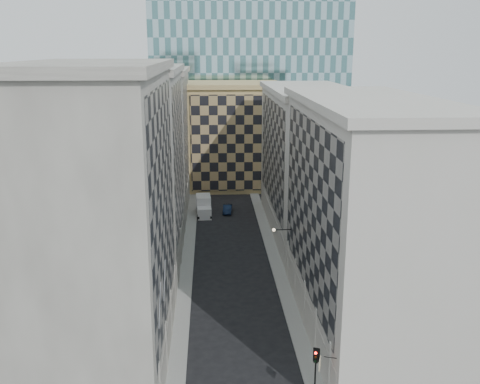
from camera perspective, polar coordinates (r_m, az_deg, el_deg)
name	(u,v)px	position (r m, az deg, el deg)	size (l,w,h in m)	color
sidewalk_west	(187,264)	(63.77, -5.65, -7.64)	(1.50, 100.00, 0.15)	gray
sidewalk_east	(276,262)	(64.16, 3.84, -7.46)	(1.50, 100.00, 0.15)	gray
bldg_left_a	(101,220)	(42.65, -14.63, -2.87)	(10.80, 22.80, 23.70)	gray
bldg_left_b	(138,166)	(63.78, -10.88, 2.76)	(10.80, 22.80, 22.70)	gray
bldg_left_c	(156,139)	(85.35, -9.00, 5.57)	(10.80, 22.80, 21.70)	gray
bldg_right_a	(363,217)	(47.94, 12.96, -2.67)	(10.80, 26.80, 20.70)	beige
bldg_right_b	(307,160)	(73.53, 7.20, 3.35)	(10.80, 28.80, 19.70)	beige
tan_block	(234,135)	(97.98, -0.69, 6.14)	(16.80, 14.80, 18.80)	tan
church_tower	(220,36)	(110.86, -2.14, 16.25)	(7.20, 7.20, 51.50)	#312C26
flagpoles_left	(162,292)	(38.71, -8.30, -10.50)	(0.10, 6.33, 2.33)	gray
bracket_lamp	(275,230)	(56.32, 3.81, -4.05)	(1.98, 0.36, 0.36)	black
traffic_light	(316,363)	(40.34, 8.08, -17.60)	(0.48, 0.48, 3.88)	black
box_truck	(204,207)	(81.69, -3.89, -1.60)	(2.43, 5.36, 2.88)	silver
dark_car	(228,209)	(82.67, -1.34, -1.82)	(1.31, 3.75, 1.24)	#0E1C36
shop_sign	(321,363)	(38.68, 8.60, -17.59)	(1.27, 0.75, 0.85)	black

